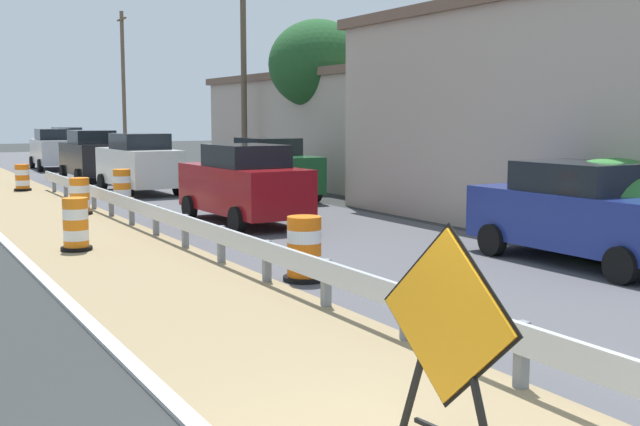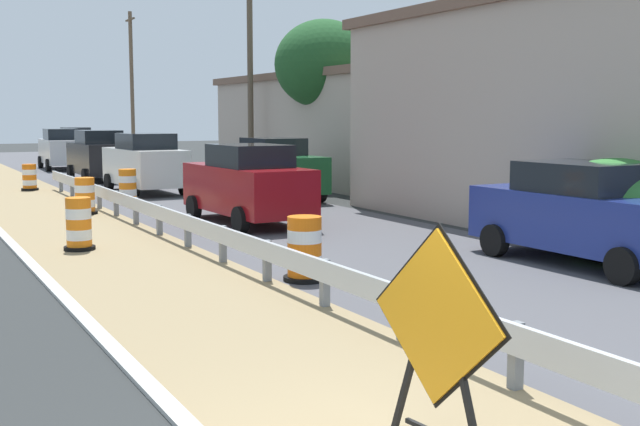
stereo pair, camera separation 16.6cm
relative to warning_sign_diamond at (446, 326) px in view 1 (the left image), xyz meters
name	(u,v)px [view 1 (the left image)]	position (x,y,z in m)	size (l,w,h in m)	color
warning_sign_diamond	(446,326)	(0.00, 0.00, 0.00)	(0.24, 1.56, 1.92)	black
traffic_barrel_nearest	(304,252)	(2.17, 6.59, -0.55)	(0.73, 0.73, 1.10)	orange
traffic_barrel_close	(76,227)	(-0.53, 11.57, -0.55)	(0.64, 0.64, 1.10)	orange
traffic_barrel_mid	(80,198)	(0.90, 17.71, -0.57)	(0.68, 0.68, 1.04)	orange
traffic_barrel_far	(122,187)	(2.80, 20.26, -0.56)	(0.70, 0.70, 1.07)	orange
traffic_barrel_farthest	(22,179)	(0.65, 26.08, -0.60)	(0.63, 0.63, 0.99)	orange
car_lead_near_lane	(53,149)	(3.96, 37.65, 0.01)	(2.09, 4.69, 2.11)	silver
car_trailing_near_lane	(586,213)	(7.50, 5.37, -0.08)	(2.07, 4.76, 1.91)	navy
car_lead_far_lane	(243,184)	(4.19, 13.72, -0.02)	(2.09, 4.65, 2.05)	maroon
car_mid_far_lane	(68,142)	(7.33, 50.41, -0.04)	(2.03, 4.69, 2.00)	silver
car_trailing_far_lane	(91,156)	(3.96, 29.30, 0.04)	(2.03, 4.37, 2.17)	black
car_distant_a	(270,169)	(7.39, 18.82, -0.02)	(1.97, 4.60, 2.05)	#195128
car_distant_b	(139,163)	(4.18, 23.04, 0.03)	(2.16, 4.66, 2.16)	silver
roadside_shop_near	(600,113)	(12.39, 9.47, 1.81)	(7.83, 13.61, 5.68)	#AD9E8E
roadside_shop_far	(349,128)	(13.55, 23.88, 1.23)	(7.05, 15.12, 4.53)	#AD9E8E
utility_pole_near	(510,30)	(9.14, 9.35, 3.73)	(0.24, 1.80, 9.22)	brown
utility_pole_mid	(244,74)	(9.45, 25.57, 3.43)	(0.24, 1.80, 8.64)	brown
utility_pole_far	(124,83)	(9.97, 45.71, 3.78)	(0.24, 1.80, 9.33)	brown
bush_roadside	(612,210)	(8.18, 5.35, -0.05)	(2.72, 2.72, 1.99)	#337533
tree_roadside	(318,65)	(10.94, 21.94, 3.67)	(3.78, 3.78, 6.44)	brown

